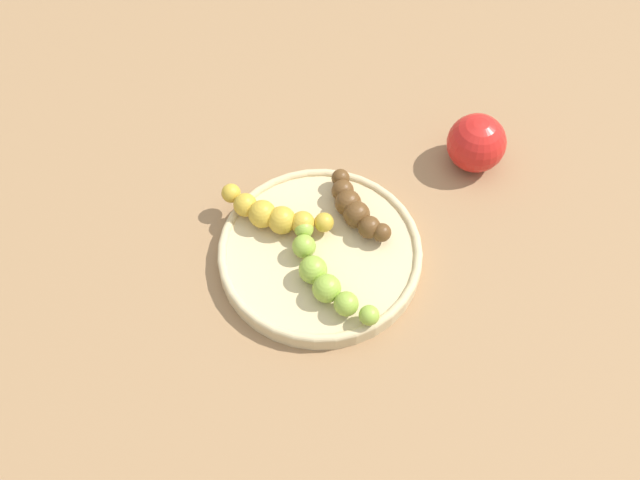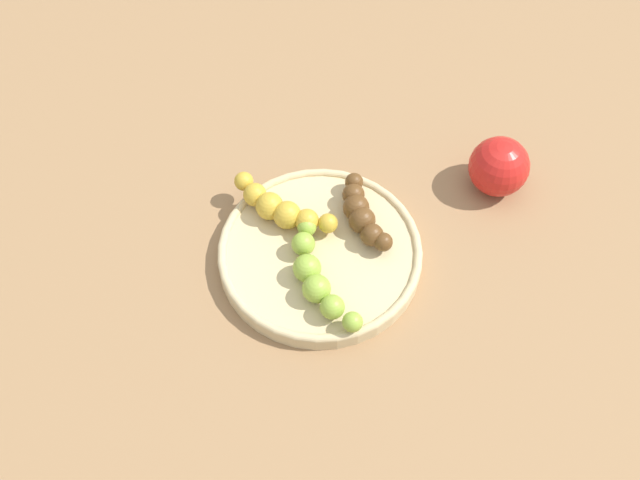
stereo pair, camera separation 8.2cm
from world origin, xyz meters
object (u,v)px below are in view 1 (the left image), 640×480
at_px(banana_green, 324,277).
at_px(apple_red, 476,143).
at_px(banana_spotted, 273,214).
at_px(banana_overripe, 355,207).
at_px(fruit_bowl, 320,253).

bearing_deg(banana_green, apple_red, -167.15).
xyz_separation_m(banana_spotted, banana_overripe, (0.02, 0.09, -0.00)).
bearing_deg(banana_overripe, banana_green, 38.93).
bearing_deg(banana_overripe, banana_spotted, -23.84).
distance_m(banana_overripe, apple_red, 0.18).
distance_m(banana_green, apple_red, 0.26).
bearing_deg(banana_spotted, banana_green, 56.00).
xyz_separation_m(fruit_bowl, banana_spotted, (-0.05, -0.04, 0.02)).
bearing_deg(apple_red, banana_overripe, -76.92).
relative_size(banana_spotted, banana_overripe, 1.01).
distance_m(banana_green, banana_overripe, 0.10).
bearing_deg(fruit_bowl, banana_overripe, 120.43).
height_order(banana_spotted, banana_overripe, banana_spotted).
bearing_deg(apple_red, banana_spotted, -85.83).
distance_m(fruit_bowl, banana_green, 0.05).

